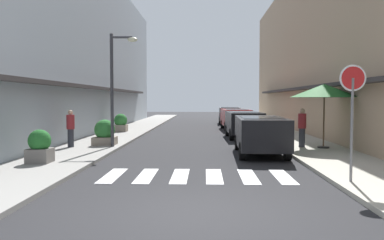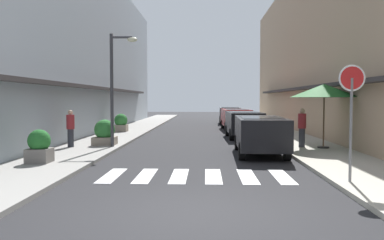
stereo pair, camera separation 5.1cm
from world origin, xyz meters
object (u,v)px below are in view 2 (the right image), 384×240
(round_street_sign, at_px, (352,92))
(planter_midblock, at_px, (105,133))
(parked_car_mid, at_px, (244,122))
(parked_car_distant, at_px, (230,113))
(planter_far, at_px, (121,123))
(pedestrian_walking_far, at_px, (302,127))
(street_lamp, at_px, (116,77))
(parked_car_near, at_px, (260,131))
(pedestrian_walking_near, at_px, (71,128))
(cafe_umbrella, at_px, (324,91))
(parked_car_far, at_px, (236,117))
(planter_corner, at_px, (39,146))

(round_street_sign, xyz_separation_m, planter_midblock, (-8.07, 7.68, -1.68))
(parked_car_mid, bearing_deg, parked_car_distant, 90.00)
(planter_far, height_order, pedestrian_walking_far, pedestrian_walking_far)
(pedestrian_walking_far, bearing_deg, parked_car_mid, -12.52)
(street_lamp, xyz_separation_m, pedestrian_walking_far, (7.92, 0.12, -2.12))
(parked_car_near, xyz_separation_m, pedestrian_walking_near, (-7.87, 1.32, 0.02))
(parked_car_distant, distance_m, round_street_sign, 25.22)
(round_street_sign, xyz_separation_m, pedestrian_walking_far, (0.54, 7.20, -1.34))
(cafe_umbrella, bearing_deg, parked_car_far, 103.96)
(cafe_umbrella, relative_size, planter_midblock, 2.46)
(planter_midblock, bearing_deg, pedestrian_walking_far, -3.16)
(street_lamp, distance_m, pedestrian_walking_far, 8.20)
(planter_far, xyz_separation_m, pedestrian_walking_near, (-0.40, -8.22, 0.28))
(pedestrian_walking_far, bearing_deg, planter_far, 15.83)
(street_lamp, height_order, planter_corner, street_lamp)
(street_lamp, relative_size, cafe_umbrella, 1.73)
(pedestrian_walking_far, bearing_deg, street_lamp, 56.54)
(round_street_sign, xyz_separation_m, cafe_umbrella, (1.35, 6.87, 0.18))
(cafe_umbrella, bearing_deg, pedestrian_walking_near, 179.99)
(street_lamp, bearing_deg, pedestrian_walking_near, -173.94)
(parked_car_near, relative_size, round_street_sign, 1.51)
(pedestrian_walking_far, bearing_deg, planter_corner, 81.40)
(planter_corner, relative_size, planter_far, 0.95)
(cafe_umbrella, bearing_deg, round_street_sign, -101.13)
(planter_midblock, bearing_deg, parked_car_far, 57.74)
(parked_car_far, bearing_deg, parked_car_mid, -90.00)
(planter_corner, height_order, pedestrian_walking_near, pedestrian_walking_near)
(cafe_umbrella, distance_m, planter_far, 13.28)
(parked_car_near, bearing_deg, pedestrian_walking_far, 39.57)
(planter_corner, distance_m, pedestrian_walking_near, 4.25)
(parked_car_mid, height_order, parked_car_distant, same)
(planter_midblock, xyz_separation_m, pedestrian_walking_near, (-1.26, -0.80, 0.30))
(parked_car_distant, bearing_deg, pedestrian_walking_near, -113.31)
(parked_car_far, relative_size, pedestrian_walking_far, 2.69)
(parked_car_far, xyz_separation_m, street_lamp, (-5.93, -11.07, 2.18))
(parked_car_far, relative_size, planter_far, 3.93)
(round_street_sign, xyz_separation_m, planter_corner, (-8.90, 2.65, -1.68))
(street_lamp, height_order, planter_far, street_lamp)
(planter_far, height_order, pedestrian_walking_near, pedestrian_walking_near)
(parked_car_far, relative_size, round_street_sign, 1.54)
(cafe_umbrella, bearing_deg, street_lamp, 178.63)
(round_street_sign, bearing_deg, cafe_umbrella, 78.87)
(planter_far, relative_size, pedestrian_walking_near, 0.71)
(parked_car_distant, height_order, round_street_sign, round_street_sign)
(parked_car_mid, relative_size, planter_corner, 3.80)
(parked_car_far, relative_size, parked_car_distant, 1.09)
(street_lamp, bearing_deg, planter_far, 100.89)
(parked_car_far, height_order, street_lamp, street_lamp)
(planter_corner, xyz_separation_m, pedestrian_walking_far, (9.44, 4.55, 0.34))
(planter_far, bearing_deg, parked_car_far, 22.29)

